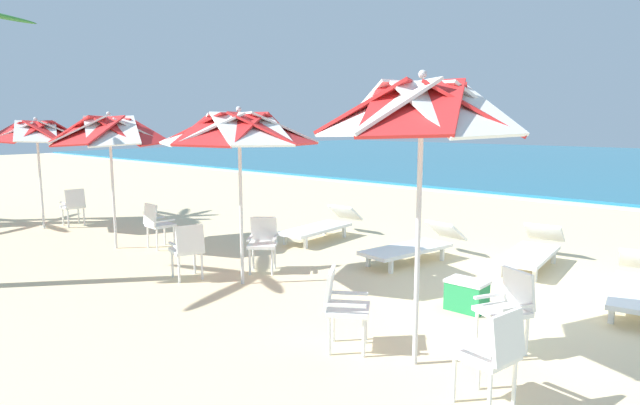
# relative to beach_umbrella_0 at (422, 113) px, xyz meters

# --- Properties ---
(ground_plane) EXTENTS (80.00, 80.00, 0.00)m
(ground_plane) POSITION_rel_beach_umbrella_0_xyz_m (0.08, 2.53, -2.47)
(ground_plane) COLOR beige
(beach_umbrella_0) EXTENTS (2.01, 2.01, 2.86)m
(beach_umbrella_0) POSITION_rel_beach_umbrella_0_xyz_m (0.00, 0.00, 0.00)
(beach_umbrella_0) COLOR silver
(beach_umbrella_0) RESTS_ON ground
(plastic_chair_0) EXTENTS (0.59, 0.61, 0.87)m
(plastic_chair_0) POSITION_rel_beach_umbrella_0_xyz_m (0.55, 0.91, -1.97)
(plastic_chair_0) COLOR white
(plastic_chair_0) RESTS_ON ground
(plastic_chair_1) EXTENTS (0.53, 0.51, 0.87)m
(plastic_chair_1) POSITION_rel_beach_umbrella_0_xyz_m (0.91, -0.27, -1.97)
(plastic_chair_1) COLOR white
(plastic_chair_1) RESTS_ON ground
(plastic_chair_2) EXTENTS (0.63, 0.62, 0.87)m
(plastic_chair_2) POSITION_rel_beach_umbrella_0_xyz_m (-0.77, -0.21, -1.97)
(plastic_chair_2) COLOR white
(plastic_chair_2) RESTS_ON ground
(beach_umbrella_1) EXTENTS (2.28, 2.28, 2.60)m
(beach_umbrella_1) POSITION_rel_beach_umbrella_0_xyz_m (-3.33, 0.58, -0.20)
(beach_umbrella_1) COLOR silver
(beach_umbrella_1) RESTS_ON ground
(plastic_chair_3) EXTENTS (0.57, 0.55, 0.87)m
(plastic_chair_3) POSITION_rel_beach_umbrella_0_xyz_m (-4.11, 0.17, -1.97)
(plastic_chair_3) COLOR white
(plastic_chair_3) RESTS_ON ground
(plastic_chair_4) EXTENTS (0.63, 0.63, 0.87)m
(plastic_chair_4) POSITION_rel_beach_umbrella_0_xyz_m (-3.62, 1.26, -1.97)
(plastic_chair_4) COLOR white
(plastic_chair_4) RESTS_ON ground
(beach_umbrella_2) EXTENTS (2.23, 2.23, 2.57)m
(beach_umbrella_2) POSITION_rel_beach_umbrella_0_xyz_m (-6.86, 0.43, -0.27)
(beach_umbrella_2) COLOR silver
(beach_umbrella_2) RESTS_ON ground
(plastic_chair_5) EXTENTS (0.46, 0.49, 0.87)m
(plastic_chair_5) POSITION_rel_beach_umbrella_0_xyz_m (-6.27, 0.96, -1.97)
(plastic_chair_5) COLOR white
(plastic_chair_5) RESTS_ON ground
(beach_umbrella_3) EXTENTS (2.08, 2.08, 2.49)m
(beach_umbrella_3) POSITION_rel_beach_umbrella_0_xyz_m (-9.86, 0.27, -0.32)
(beach_umbrella_3) COLOR silver
(beach_umbrella_3) RESTS_ON ground
(plastic_chair_6) EXTENTS (0.50, 0.47, 0.87)m
(plastic_chair_6) POSITION_rel_beach_umbrella_0_xyz_m (-9.66, 0.88, -1.97)
(plastic_chair_6) COLOR white
(plastic_chair_6) RESTS_ON ground
(sun_lounger_0) EXTENTS (0.96, 2.22, 0.62)m
(sun_lounger_0) POSITION_rel_beach_umbrella_0_xyz_m (1.29, 3.37, -2.19)
(sun_lounger_0) COLOR white
(sun_lounger_0) RESTS_ON ground
(sun_lounger_1) EXTENTS (0.87, 2.20, 0.62)m
(sun_lounger_1) POSITION_rel_beach_umbrella_0_xyz_m (-0.49, 4.38, -2.19)
(sun_lounger_1) COLOR white
(sun_lounger_1) RESTS_ON ground
(sun_lounger_2) EXTENTS (0.96, 2.22, 0.62)m
(sun_lounger_2) POSITION_rel_beach_umbrella_0_xyz_m (-2.11, 3.38, -2.19)
(sun_lounger_2) COLOR white
(sun_lounger_2) RESTS_ON ground
(sun_lounger_3) EXTENTS (0.79, 2.19, 0.62)m
(sun_lounger_3) POSITION_rel_beach_umbrella_0_xyz_m (-4.48, 3.63, -2.19)
(sun_lounger_3) COLOR white
(sun_lounger_3) RESTS_ON ground
(cooler_box) EXTENTS (0.50, 0.34, 0.40)m
(cooler_box) POSITION_rel_beach_umbrella_0_xyz_m (-0.33, 1.76, -2.27)
(cooler_box) COLOR #238C4C
(cooler_box) RESTS_ON ground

